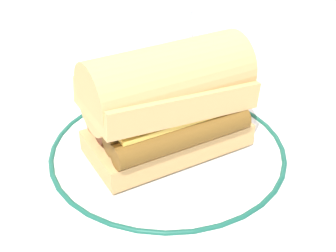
# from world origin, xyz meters

# --- Properties ---
(ground_plane) EXTENTS (1.50, 1.50, 0.00)m
(ground_plane) POSITION_xyz_m (0.00, 0.00, 0.00)
(ground_plane) COLOR silver
(plate) EXTENTS (0.30, 0.30, 0.01)m
(plate) POSITION_xyz_m (-0.01, -0.00, 0.01)
(plate) COLOR white
(plate) RESTS_ON ground_plane
(sausage_sandwich) EXTENTS (0.20, 0.15, 0.13)m
(sausage_sandwich) POSITION_xyz_m (-0.01, -0.00, 0.08)
(sausage_sandwich) COLOR tan
(sausage_sandwich) RESTS_ON plate
(drinking_glass) EXTENTS (0.07, 0.07, 0.09)m
(drinking_glass) POSITION_xyz_m (0.04, 0.27, 0.04)
(drinking_glass) COLOR silver
(drinking_glass) RESTS_ON ground_plane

